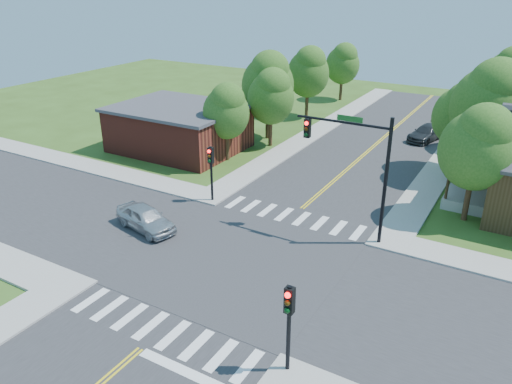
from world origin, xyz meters
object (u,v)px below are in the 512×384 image
Objects in this scene: signal_pole_nw at (211,164)px; car_silver at (146,219)px; signal_mast_ne at (356,156)px; car_dgrey at (427,133)px; signal_pole_se at (289,314)px.

signal_pole_nw reaches higher than car_silver.
signal_mast_ne reaches higher than car_dgrey.
car_dgrey is (-2.10, 31.76, -1.99)m from signal_pole_se.
car_silver is 27.67m from car_dgrey.
signal_pole_se reaches higher than car_silver.
signal_pole_nw is 5.62m from car_silver.
signal_pole_se and signal_pole_nw have the same top height.
signal_mast_ne is 9.76m from signal_pole_nw.
signal_pole_se is 0.76× the size of car_dgrey.
signal_pole_se is 0.84× the size of car_silver.
car_silver is at bearing -96.60° from car_dgrey.
signal_mast_ne is 12.50m from car_silver.
signal_mast_ne is at bearing 98.56° from signal_pole_se.
signal_pole_nw is at bearing -179.93° from signal_mast_ne.
car_dgrey is at bearing 91.15° from signal_mast_ne.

